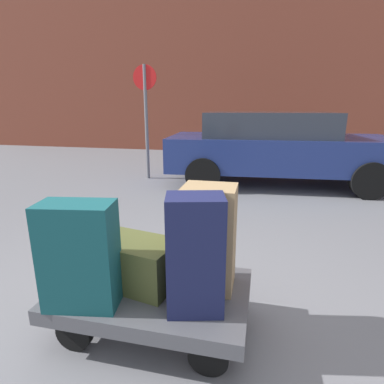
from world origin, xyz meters
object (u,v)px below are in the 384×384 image
(suitcase_teal_rear_right, at_px, (80,256))
(duffel_bag_olive_front_left, at_px, (128,261))
(parked_car, at_px, (276,147))
(no_parking_sign, at_px, (146,110))
(bollard_kerb_mid, at_px, (378,161))
(luggage_cart, at_px, (153,297))
(suitcase_navy_rear_left, at_px, (195,255))
(suitcase_tan_center, at_px, (209,238))
(bollard_kerb_near, at_px, (322,159))

(suitcase_teal_rear_right, bearing_deg, duffel_bag_olive_front_left, 52.50)
(suitcase_teal_rear_right, xyz_separation_m, parked_car, (1.28, 4.91, 0.09))
(parked_car, distance_m, no_parking_sign, 2.78)
(bollard_kerb_mid, bearing_deg, luggage_cart, -118.08)
(suitcase_navy_rear_left, distance_m, bollard_kerb_mid, 7.02)
(luggage_cart, bearing_deg, parked_car, 78.70)
(luggage_cart, relative_size, no_parking_sign, 0.55)
(no_parking_sign, bearing_deg, luggage_cart, -68.95)
(suitcase_tan_center, height_order, bollard_kerb_mid, suitcase_tan_center)
(parked_car, relative_size, no_parking_sign, 1.88)
(bollard_kerb_near, bearing_deg, bollard_kerb_mid, 0.00)
(suitcase_navy_rear_left, xyz_separation_m, no_parking_sign, (-2.09, 4.72, 0.76))
(suitcase_tan_center, relative_size, suitcase_teal_rear_right, 1.07)
(suitcase_tan_center, relative_size, parked_car, 0.16)
(bollard_kerb_near, bearing_deg, parked_car, -126.58)
(suitcase_teal_rear_right, bearing_deg, suitcase_tan_center, 18.68)
(luggage_cart, bearing_deg, suitcase_navy_rear_left, -24.77)
(luggage_cart, distance_m, suitcase_navy_rear_left, 0.56)
(suitcase_teal_rear_right, bearing_deg, bollard_kerb_near, 60.02)
(luggage_cart, xyz_separation_m, duffel_bag_olive_front_left, (-0.19, 0.04, 0.23))
(suitcase_navy_rear_left, height_order, suitcase_teal_rear_right, suitcase_navy_rear_left)
(bollard_kerb_mid, bearing_deg, duffel_bag_olive_front_left, -119.57)
(suitcase_navy_rear_left, bearing_deg, no_parking_sign, 99.73)
(suitcase_teal_rear_right, relative_size, parked_car, 0.15)
(suitcase_teal_rear_right, distance_m, no_parking_sign, 5.09)
(suitcase_navy_rear_left, relative_size, bollard_kerb_mid, 1.15)
(parked_car, distance_m, bollard_kerb_near, 1.98)
(duffel_bag_olive_front_left, xyz_separation_m, no_parking_sign, (-1.57, 4.53, 0.96))
(suitcase_navy_rear_left, xyz_separation_m, suitcase_teal_rear_right, (-0.68, -0.11, -0.03))
(suitcase_tan_center, xyz_separation_m, bollard_kerb_mid, (2.94, 6.08, -0.38))
(bollard_kerb_near, bearing_deg, luggage_cart, -108.54)
(suitcase_teal_rear_right, bearing_deg, suitcase_navy_rear_left, -0.10)
(duffel_bag_olive_front_left, bearing_deg, luggage_cart, -1.77)
(suitcase_navy_rear_left, bearing_deg, duffel_bag_olive_front_left, 145.05)
(duffel_bag_olive_front_left, height_order, bollard_kerb_near, duffel_bag_olive_front_left)
(parked_car, height_order, no_parking_sign, no_parking_sign)
(luggage_cart, distance_m, parked_car, 4.76)
(suitcase_navy_rear_left, height_order, parked_car, parked_car)
(bollard_kerb_mid, bearing_deg, no_parking_sign, -162.23)
(suitcase_teal_rear_right, relative_size, bollard_kerb_mid, 1.06)
(luggage_cart, bearing_deg, bollard_kerb_mid, 61.92)
(bollard_kerb_near, distance_m, bollard_kerb_mid, 1.23)
(suitcase_tan_center, relative_size, bollard_kerb_near, 1.14)
(luggage_cart, height_order, bollard_kerb_mid, bollard_kerb_mid)
(suitcase_navy_rear_left, relative_size, suitcase_teal_rear_right, 1.08)
(duffel_bag_olive_front_left, distance_m, suitcase_navy_rear_left, 0.58)
(suitcase_tan_center, distance_m, parked_car, 4.56)
(parked_car, bearing_deg, bollard_kerb_near, 53.42)
(duffel_bag_olive_front_left, relative_size, bollard_kerb_mid, 1.08)
(suitcase_navy_rear_left, relative_size, bollard_kerb_near, 1.15)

